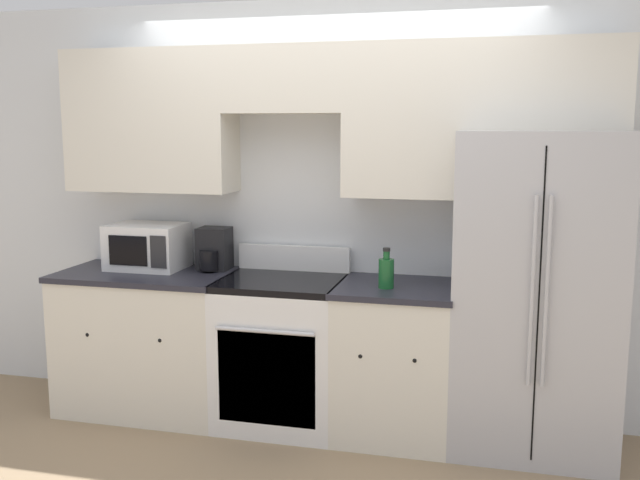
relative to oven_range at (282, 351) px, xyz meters
name	(u,v)px	position (x,y,z in m)	size (l,w,h in m)	color
ground_plane	(307,447)	(0.24, -0.31, -0.46)	(12.00, 12.00, 0.00)	#937A5B
wall_back	(333,173)	(0.26, 0.27, 1.08)	(8.00, 0.39, 2.60)	silver
lower_cabinets_left	(148,341)	(-0.90, 0.00, 0.00)	(1.10, 0.64, 0.91)	silver
lower_cabinets_right	(395,360)	(0.70, 0.00, 0.00)	(0.69, 0.64, 0.91)	silver
oven_range	(282,351)	(0.00, 0.00, 0.00)	(0.73, 0.65, 1.07)	white
refrigerator	(535,292)	(1.48, 0.07, 0.44)	(0.89, 0.79, 1.80)	#B7B7BC
microwave	(147,246)	(-0.94, 0.11, 0.60)	(0.47, 0.36, 0.29)	white
bottle	(386,272)	(0.65, -0.08, 0.54)	(0.09, 0.09, 0.23)	#195928
coffee_maker	(214,250)	(-0.51, 0.18, 0.58)	(0.20, 0.24, 0.27)	black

